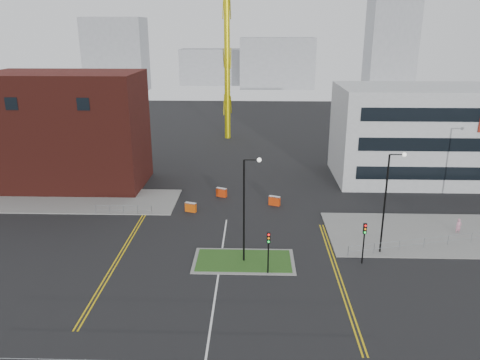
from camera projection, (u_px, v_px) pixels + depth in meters
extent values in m
plane|color=black|center=(212.00, 316.00, 32.29)|extent=(200.00, 200.00, 0.00)
cube|color=slate|center=(56.00, 200.00, 53.77)|extent=(28.00, 8.00, 0.12)
cube|color=slate|center=(453.00, 234.00, 44.93)|extent=(24.00, 10.00, 0.12)
cube|color=slate|center=(244.00, 261.00, 39.82)|extent=(8.60, 4.60, 0.08)
cube|color=#214B19|center=(244.00, 261.00, 39.82)|extent=(8.00, 4.00, 0.12)
cube|color=#4C1913|center=(69.00, 130.00, 57.32)|extent=(18.00, 10.00, 14.00)
cube|color=black|center=(11.00, 104.00, 51.42)|extent=(1.40, 0.10, 1.40)
cube|color=black|center=(83.00, 104.00, 51.19)|extent=(1.40, 0.10, 1.40)
cube|color=#A9ABAD|center=(435.00, 134.00, 60.07)|extent=(25.00, 12.00, 12.00)
cube|color=black|center=(449.00, 174.00, 55.44)|extent=(22.00, 0.10, 1.60)
cube|color=black|center=(454.00, 145.00, 54.35)|extent=(22.00, 0.10, 1.60)
cube|color=black|center=(458.00, 115.00, 53.26)|extent=(22.00, 0.10, 1.60)
cylinder|color=#D2C30C|center=(227.00, 35.00, 79.08)|extent=(1.00, 1.00, 35.65)
cylinder|color=black|center=(244.00, 212.00, 38.44)|extent=(0.16, 0.16, 9.00)
cylinder|color=black|center=(252.00, 160.00, 37.02)|extent=(1.20, 0.10, 0.10)
sphere|color=silver|center=(259.00, 160.00, 37.01)|extent=(0.36, 0.36, 0.36)
cylinder|color=black|center=(384.00, 205.00, 39.98)|extent=(0.16, 0.16, 9.00)
cylinder|color=black|center=(397.00, 155.00, 38.57)|extent=(1.20, 0.10, 0.10)
sphere|color=silver|center=(404.00, 155.00, 38.55)|extent=(0.36, 0.36, 0.36)
cylinder|color=black|center=(268.00, 257.00, 37.41)|extent=(0.12, 0.12, 3.00)
cube|color=black|center=(269.00, 238.00, 36.88)|extent=(0.28, 0.22, 0.90)
sphere|color=red|center=(269.00, 235.00, 36.67)|extent=(0.18, 0.18, 0.18)
sphere|color=orange|center=(269.00, 238.00, 36.76)|extent=(0.18, 0.18, 0.18)
sphere|color=#0CCC33|center=(269.00, 242.00, 36.85)|extent=(0.18, 0.18, 0.18)
cylinder|color=black|center=(363.00, 247.00, 39.07)|extent=(0.12, 0.12, 3.00)
cube|color=black|center=(365.00, 228.00, 38.55)|extent=(0.28, 0.22, 0.90)
sphere|color=red|center=(366.00, 226.00, 38.33)|extent=(0.18, 0.18, 0.18)
sphere|color=orange|center=(365.00, 229.00, 38.42)|extent=(0.18, 0.18, 0.18)
sphere|color=#0CCC33|center=(365.00, 232.00, 38.52)|extent=(0.18, 0.18, 0.18)
cylinder|color=gray|center=(123.00, 206.00, 49.39)|extent=(6.00, 0.04, 0.04)
cylinder|color=gray|center=(124.00, 210.00, 49.55)|extent=(6.00, 0.04, 0.04)
cylinder|color=gray|center=(96.00, 210.00, 49.64)|extent=(0.05, 0.05, 1.10)
cylinder|color=gray|center=(152.00, 210.00, 49.46)|extent=(0.05, 0.05, 1.10)
cylinder|color=gray|center=(449.00, 236.00, 42.29)|extent=(19.01, 5.04, 0.04)
cylinder|color=gray|center=(448.00, 241.00, 42.44)|extent=(19.01, 5.04, 0.04)
cylinder|color=gray|center=(348.00, 252.00, 40.35)|extent=(0.05, 0.05, 1.10)
cube|color=silver|center=(215.00, 300.00, 34.19)|extent=(0.15, 30.00, 0.01)
cube|color=gold|center=(122.00, 249.00, 42.06)|extent=(0.12, 24.00, 0.01)
cube|color=gold|center=(126.00, 249.00, 42.05)|extent=(0.12, 24.00, 0.01)
cube|color=gold|center=(336.00, 275.00, 37.71)|extent=(0.12, 20.00, 0.01)
cube|color=gold|center=(340.00, 275.00, 37.70)|extent=(0.12, 20.00, 0.01)
cube|color=gray|center=(116.00, 55.00, 144.08)|extent=(18.00, 12.00, 22.00)
cube|color=gray|center=(277.00, 63.00, 153.04)|extent=(24.00, 12.00, 16.00)
cube|color=gray|center=(391.00, 44.00, 145.40)|extent=(14.00, 12.00, 28.00)
cube|color=gray|center=(224.00, 67.00, 163.70)|extent=(30.00, 12.00, 12.00)
imported|color=#CE859D|center=(459.00, 226.00, 44.93)|extent=(0.63, 0.47, 1.57)
cube|color=red|center=(221.00, 192.00, 54.96)|extent=(1.32, 0.90, 1.05)
cube|color=silver|center=(221.00, 189.00, 54.82)|extent=(1.32, 0.90, 0.13)
cube|color=#C84C0B|center=(191.00, 207.00, 50.47)|extent=(1.28, 0.79, 1.02)
cube|color=silver|center=(191.00, 203.00, 50.32)|extent=(1.28, 0.79, 0.12)
cube|color=red|center=(274.00, 201.00, 52.30)|extent=(1.33, 0.86, 1.05)
cube|color=silver|center=(275.00, 197.00, 52.15)|extent=(1.33, 0.86, 0.13)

